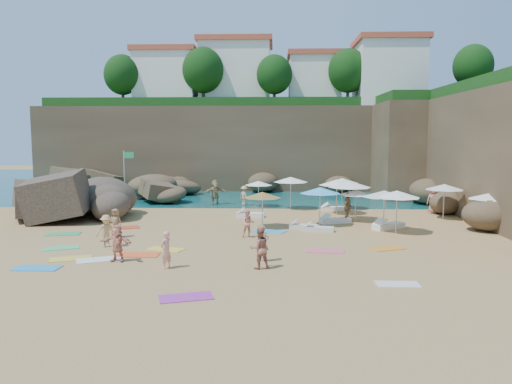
{
  "coord_description": "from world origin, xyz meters",
  "views": [
    {
      "loc": [
        3.09,
        -25.6,
        5.26
      ],
      "look_at": [
        2.0,
        3.0,
        2.0
      ],
      "focal_mm": 35.0,
      "sensor_mm": 36.0,
      "label": 1
    }
  ],
  "objects_px": {
    "parasol_0": "(342,181)",
    "parasol_2": "(291,180)",
    "person_stand_3": "(348,207)",
    "person_stand_5": "(215,192)",
    "lounger_0": "(250,215)",
    "person_stand_1": "(259,248)",
    "person_stand_4": "(434,200)",
    "parasol_1": "(259,183)",
    "rock_outcrop": "(74,217)",
    "flag_pole": "(126,170)",
    "person_stand_2": "(244,196)",
    "person_stand_6": "(166,250)"
  },
  "relations": [
    {
      "from": "rock_outcrop",
      "to": "person_stand_6",
      "type": "height_order",
      "value": "person_stand_6"
    },
    {
      "from": "parasol_2",
      "to": "person_stand_3",
      "type": "distance_m",
      "value": 6.34
    },
    {
      "from": "lounger_0",
      "to": "person_stand_1",
      "type": "bearing_deg",
      "value": -84.2
    },
    {
      "from": "parasol_1",
      "to": "person_stand_3",
      "type": "xyz_separation_m",
      "value": [
        5.62,
        -6.37,
        -0.84
      ]
    },
    {
      "from": "person_stand_5",
      "to": "person_stand_6",
      "type": "distance_m",
      "value": 18.47
    },
    {
      "from": "rock_outcrop",
      "to": "parasol_2",
      "type": "distance_m",
      "value": 14.84
    },
    {
      "from": "lounger_0",
      "to": "person_stand_5",
      "type": "bearing_deg",
      "value": 118.24
    },
    {
      "from": "parasol_2",
      "to": "parasol_0",
      "type": "bearing_deg",
      "value": 2.72
    },
    {
      "from": "parasol_0",
      "to": "parasol_1",
      "type": "height_order",
      "value": "parasol_0"
    },
    {
      "from": "parasol_1",
      "to": "person_stand_3",
      "type": "relative_size",
      "value": 1.11
    },
    {
      "from": "parasol_0",
      "to": "person_stand_4",
      "type": "bearing_deg",
      "value": -16.17
    },
    {
      "from": "person_stand_2",
      "to": "person_stand_6",
      "type": "relative_size",
      "value": 0.99
    },
    {
      "from": "parasol_2",
      "to": "lounger_0",
      "type": "distance_m",
      "value": 4.91
    },
    {
      "from": "rock_outcrop",
      "to": "person_stand_5",
      "type": "xyz_separation_m",
      "value": [
        8.51,
        6.09,
        0.95
      ]
    },
    {
      "from": "flag_pole",
      "to": "person_stand_4",
      "type": "xyz_separation_m",
      "value": [
        22.1,
        -3.66,
        -1.71
      ]
    },
    {
      "from": "person_stand_3",
      "to": "parasol_2",
      "type": "bearing_deg",
      "value": 58.18
    },
    {
      "from": "parasol_0",
      "to": "parasol_2",
      "type": "height_order",
      "value": "parasol_2"
    },
    {
      "from": "rock_outcrop",
      "to": "parasol_1",
      "type": "relative_size",
      "value": 3.62
    },
    {
      "from": "parasol_2",
      "to": "person_stand_3",
      "type": "relative_size",
      "value": 1.35
    },
    {
      "from": "parasol_2",
      "to": "person_stand_5",
      "type": "relative_size",
      "value": 1.3
    },
    {
      "from": "rock_outcrop",
      "to": "parasol_0",
      "type": "xyz_separation_m",
      "value": [
        17.85,
        4.02,
        2.04
      ]
    },
    {
      "from": "person_stand_1",
      "to": "person_stand_2",
      "type": "height_order",
      "value": "person_stand_1"
    },
    {
      "from": "rock_outcrop",
      "to": "flag_pole",
      "type": "distance_m",
      "value": 6.72
    },
    {
      "from": "lounger_0",
      "to": "person_stand_4",
      "type": "xyz_separation_m",
      "value": [
        12.33,
        2.02,
        0.76
      ]
    },
    {
      "from": "lounger_0",
      "to": "person_stand_1",
      "type": "xyz_separation_m",
      "value": [
        0.99,
        -12.53,
        0.68
      ]
    },
    {
      "from": "person_stand_2",
      "to": "person_stand_6",
      "type": "height_order",
      "value": "person_stand_6"
    },
    {
      "from": "person_stand_4",
      "to": "person_stand_2",
      "type": "bearing_deg",
      "value": -178.08
    },
    {
      "from": "person_stand_3",
      "to": "person_stand_6",
      "type": "xyz_separation_m",
      "value": [
        -8.72,
        -10.94,
        -0.16
      ]
    },
    {
      "from": "person_stand_1",
      "to": "person_stand_6",
      "type": "distance_m",
      "value": 3.71
    },
    {
      "from": "rock_outcrop",
      "to": "person_stand_1",
      "type": "distance_m",
      "value": 17.49
    },
    {
      "from": "parasol_2",
      "to": "parasol_1",
      "type": "bearing_deg",
      "value": 154.98
    },
    {
      "from": "parasol_1",
      "to": "person_stand_5",
      "type": "bearing_deg",
      "value": 160.85
    },
    {
      "from": "person_stand_1",
      "to": "person_stand_4",
      "type": "distance_m",
      "value": 18.45
    },
    {
      "from": "lounger_0",
      "to": "person_stand_3",
      "type": "distance_m",
      "value": 6.29
    },
    {
      "from": "parasol_0",
      "to": "parasol_1",
      "type": "xyz_separation_m",
      "value": [
        -6.01,
        0.91,
        -0.28
      ]
    },
    {
      "from": "parasol_0",
      "to": "person_stand_6",
      "type": "height_order",
      "value": "parasol_0"
    },
    {
      "from": "flag_pole",
      "to": "parasol_1",
      "type": "xyz_separation_m",
      "value": [
        10.15,
        -1.03,
        -0.86
      ]
    },
    {
      "from": "flag_pole",
      "to": "person_stand_4",
      "type": "distance_m",
      "value": 22.47
    },
    {
      "from": "lounger_0",
      "to": "person_stand_6",
      "type": "xyz_separation_m",
      "value": [
        -2.72,
        -12.65,
        0.62
      ]
    },
    {
      "from": "parasol_1",
      "to": "person_stand_6",
      "type": "distance_m",
      "value": 17.61
    },
    {
      "from": "parasol_0",
      "to": "person_stand_1",
      "type": "distance_m",
      "value": 17.19
    },
    {
      "from": "parasol_2",
      "to": "person_stand_4",
      "type": "relative_size",
      "value": 1.36
    },
    {
      "from": "rock_outcrop",
      "to": "person_stand_6",
      "type": "xyz_separation_m",
      "value": [
        8.75,
        -12.38,
        0.75
      ]
    },
    {
      "from": "parasol_0",
      "to": "parasol_1",
      "type": "bearing_deg",
      "value": 171.36
    },
    {
      "from": "person_stand_2",
      "to": "person_stand_3",
      "type": "height_order",
      "value": "person_stand_3"
    },
    {
      "from": "parasol_2",
      "to": "person_stand_2",
      "type": "bearing_deg",
      "value": 153.67
    },
    {
      "from": "parasol_0",
      "to": "person_stand_4",
      "type": "distance_m",
      "value": 6.29
    },
    {
      "from": "lounger_0",
      "to": "person_stand_2",
      "type": "bearing_deg",
      "value": 98.92
    },
    {
      "from": "parasol_1",
      "to": "lounger_0",
      "type": "xyz_separation_m",
      "value": [
        -0.38,
        -4.66,
        -1.62
      ]
    },
    {
      "from": "parasol_1",
      "to": "person_stand_5",
      "type": "relative_size",
      "value": 1.07
    }
  ]
}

